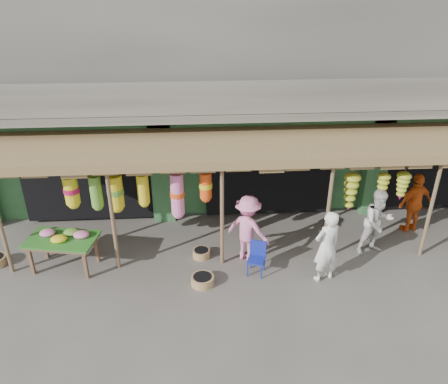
{
  "coord_description": "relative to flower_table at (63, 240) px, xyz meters",
  "views": [
    {
      "loc": [
        -2.06,
        -8.94,
        6.38
      ],
      "look_at": [
        -1.37,
        1.0,
        1.33
      ],
      "focal_mm": 35.0,
      "sensor_mm": 36.0,
      "label": 1
    }
  ],
  "objects": [
    {
      "name": "basket_mid",
      "position": [
        3.23,
        -0.88,
        -0.67
      ],
      "size": [
        0.53,
        0.53,
        0.2
      ],
      "primitive_type": "cylinder",
      "rotation": [
        0.0,
        0.0,
        0.0
      ],
      "color": "olive",
      "rests_on": "ground"
    },
    {
      "name": "person_shopper",
      "position": [
        4.36,
        0.05,
        0.08
      ],
      "size": [
        1.27,
        1.16,
        1.71
      ],
      "primitive_type": "imported",
      "rotation": [
        0.0,
        0.0,
        2.53
      ],
      "color": "pink",
      "rests_on": "ground"
    },
    {
      "name": "blue_chair",
      "position": [
        4.52,
        -0.5,
        -0.33
      ],
      "size": [
        0.49,
        0.5,
        0.8
      ],
      "rotation": [
        0.0,
        0.0,
        -0.35
      ],
      "color": "navy",
      "rests_on": "ground"
    },
    {
      "name": "person_front",
      "position": [
        6.02,
        -0.88,
        0.11
      ],
      "size": [
        0.75,
        0.62,
        1.77
      ],
      "primitive_type": "imported",
      "rotation": [
        0.0,
        0.0,
        3.49
      ],
      "color": "white",
      "rests_on": "ground"
    },
    {
      "name": "basket_right",
      "position": [
        3.23,
        0.19,
        -0.67
      ],
      "size": [
        0.45,
        0.45,
        0.2
      ],
      "primitive_type": "cylinder",
      "rotation": [
        0.0,
        0.0,
        0.04
      ],
      "color": "#9F724A",
      "rests_on": "ground"
    },
    {
      "name": "person_right",
      "position": [
        7.58,
        0.11,
        0.1
      ],
      "size": [
        0.98,
        0.84,
        1.74
      ],
      "primitive_type": "imported",
      "rotation": [
        0.0,
        0.0,
        0.24
      ],
      "color": "silver",
      "rests_on": "ground"
    },
    {
      "name": "building",
      "position": [
        5.23,
        4.97,
        2.6
      ],
      "size": [
        16.4,
        6.8,
        7.0
      ],
      "color": "gray",
      "rests_on": "ground"
    },
    {
      "name": "flower_table",
      "position": [
        0.0,
        0.0,
        0.0
      ],
      "size": [
        1.75,
        1.23,
        0.96
      ],
      "rotation": [
        0.0,
        0.0,
        -0.19
      ],
      "color": "brown",
      "rests_on": "ground"
    },
    {
      "name": "person_vendor",
      "position": [
        8.98,
        1.05,
        0.08
      ],
      "size": [
        1.07,
        0.68,
        1.7
      ],
      "primitive_type": "imported",
      "rotation": [
        0.0,
        0.0,
        3.43
      ],
      "color": "#DA5514",
      "rests_on": "ground"
    },
    {
      "name": "awning",
      "position": [
        5.08,
        0.9,
        1.8
      ],
      "size": [
        14.0,
        2.7,
        2.79
      ],
      "color": "brown",
      "rests_on": "ground"
    },
    {
      "name": "ground",
      "position": [
        5.23,
        0.1,
        -0.77
      ],
      "size": [
        80.0,
        80.0,
        0.0
      ],
      "primitive_type": "plane",
      "color": "#514C47",
      "rests_on": "ground"
    }
  ]
}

